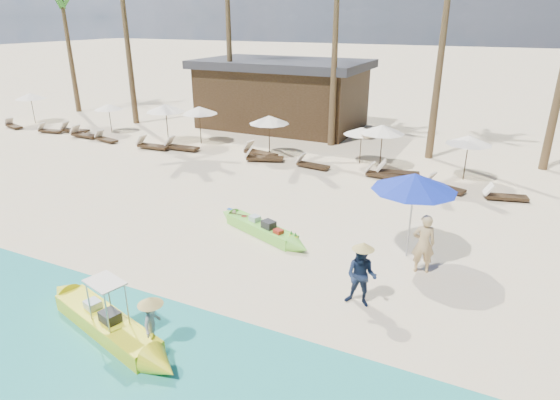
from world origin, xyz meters
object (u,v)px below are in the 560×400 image
at_px(yellow_canoe, 107,324).
at_px(tourist, 423,244).
at_px(blue_umbrella, 415,182).
at_px(green_canoe, 261,229).

bearing_deg(yellow_canoe, tourist, 60.08).
xyz_separation_m(yellow_canoe, blue_umbrella, (5.52, 6.80, 2.18)).
height_order(tourist, blue_umbrella, blue_umbrella).
xyz_separation_m(yellow_canoe, tourist, (6.06, 6.04, 0.65)).
bearing_deg(blue_umbrella, tourist, -54.11).
relative_size(green_canoe, blue_umbrella, 1.71).
height_order(green_canoe, blue_umbrella, blue_umbrella).
relative_size(yellow_canoe, blue_umbrella, 2.06).
bearing_deg(tourist, blue_umbrella, -73.02).
bearing_deg(yellow_canoe, blue_umbrella, 66.14).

